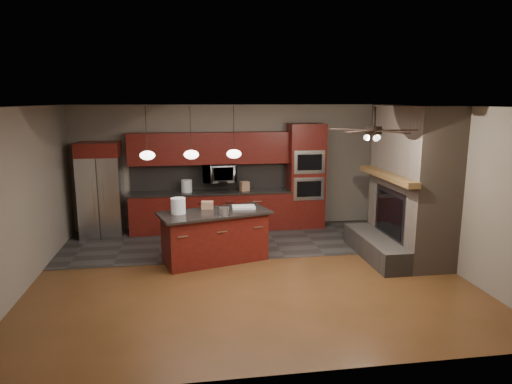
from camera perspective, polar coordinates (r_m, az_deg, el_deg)
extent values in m
plane|color=brown|center=(7.92, -1.01, -10.01)|extent=(7.00, 7.00, 0.00)
cube|color=white|center=(7.38, -1.08, 10.68)|extent=(7.00, 6.00, 0.02)
cube|color=slate|center=(10.47, -3.23, 3.18)|extent=(7.00, 0.02, 2.80)
cube|color=slate|center=(8.70, 22.45, 0.65)|extent=(0.02, 6.00, 2.80)
cube|color=slate|center=(7.88, -27.17, -0.79)|extent=(0.02, 6.00, 2.80)
cube|color=#33302E|center=(9.61, -2.45, -6.10)|extent=(7.00, 2.40, 0.01)
cube|color=#736152|center=(8.85, 18.91, 1.07)|extent=(0.80, 2.00, 2.80)
cube|color=#443E38|center=(8.86, 14.65, -6.68)|extent=(0.50, 2.00, 0.40)
cube|color=#2D2D30|center=(8.80, 16.47, -2.67)|extent=(0.05, 1.20, 0.95)
cube|color=black|center=(8.79, 16.32, -2.68)|extent=(0.02, 1.00, 0.75)
cube|color=brown|center=(8.61, 16.01, 1.98)|extent=(0.22, 2.10, 0.10)
cube|color=#581A10|center=(10.32, -5.64, -2.46)|extent=(3.55, 0.60, 0.86)
cube|color=black|center=(10.23, -5.69, -0.01)|extent=(3.59, 0.64, 0.04)
cube|color=black|center=(10.44, -5.80, 2.01)|extent=(3.55, 0.03, 0.60)
cube|color=#581A10|center=(10.20, -5.83, 5.47)|extent=(3.55, 0.35, 0.70)
cube|color=#581A10|center=(10.50, 6.22, 2.00)|extent=(0.80, 0.60, 2.38)
cube|color=silver|center=(10.26, 6.62, 0.40)|extent=(0.70, 0.03, 0.52)
cube|color=black|center=(10.24, 6.65, 0.38)|extent=(0.55, 0.02, 0.35)
cube|color=silver|center=(10.16, 6.70, 3.72)|extent=(0.70, 0.03, 0.52)
cube|color=black|center=(10.14, 6.73, 3.71)|extent=(0.55, 0.02, 0.35)
imported|color=silver|center=(10.21, -4.62, 2.39)|extent=(0.73, 0.41, 0.50)
cube|color=silver|center=(10.30, -18.77, -0.56)|extent=(0.87, 0.72, 1.73)
cube|color=#2D2D30|center=(9.95, -19.13, -0.99)|extent=(0.02, 0.02, 1.71)
cube|color=silver|center=(9.95, -19.72, -0.73)|extent=(0.03, 0.03, 0.87)
cube|color=silver|center=(9.91, -18.59, -0.69)|extent=(0.03, 0.03, 0.87)
cube|color=#581A10|center=(10.15, -19.14, 5.06)|extent=(0.87, 0.72, 0.30)
cube|color=#581A10|center=(8.38, -5.16, -5.68)|extent=(1.94, 1.21, 0.88)
cube|color=black|center=(8.25, -5.22, -2.62)|extent=(2.13, 1.40, 0.04)
cylinder|color=white|center=(8.18, -9.70, -1.72)|extent=(0.26, 0.26, 0.28)
cylinder|color=silver|center=(8.07, -4.02, -2.34)|extent=(0.20, 0.20, 0.12)
cube|color=white|center=(8.49, -1.55, -1.90)|extent=(0.43, 0.31, 0.04)
cube|color=#A47455|center=(8.48, -6.10, -1.64)|extent=(0.23, 0.18, 0.14)
cylinder|color=silver|center=(10.18, -8.67, 0.76)|extent=(0.27, 0.27, 0.27)
cube|color=#A97857|center=(10.22, -1.45, 0.74)|extent=(0.23, 0.20, 0.21)
cylinder|color=black|center=(8.06, -13.57, 7.65)|extent=(0.01, 0.01, 0.78)
ellipsoid|color=white|center=(8.10, -13.42, 4.48)|extent=(0.26, 0.26, 0.16)
cylinder|color=black|center=(8.03, -8.18, 7.84)|extent=(0.01, 0.01, 0.78)
ellipsoid|color=white|center=(8.07, -8.09, 4.65)|extent=(0.26, 0.26, 0.16)
cylinder|color=black|center=(8.07, -2.80, 7.96)|extent=(0.01, 0.01, 0.78)
ellipsoid|color=white|center=(8.11, -2.77, 4.78)|extent=(0.26, 0.26, 0.16)
cylinder|color=black|center=(7.08, 14.59, 9.08)|extent=(0.04, 0.04, 0.30)
cylinder|color=black|center=(7.09, 14.51, 7.47)|extent=(0.24, 0.24, 0.12)
cube|color=black|center=(7.25, 17.30, 7.40)|extent=(0.60, 0.12, 0.01)
cube|color=black|center=(7.47, 14.26, 7.66)|extent=(0.30, 0.61, 0.01)
cube|color=black|center=(7.19, 11.54, 7.65)|extent=(0.56, 0.45, 0.01)
cube|color=black|center=(6.77, 12.84, 7.38)|extent=(0.56, 0.45, 0.01)
cube|color=black|center=(6.81, 16.62, 7.21)|extent=(0.30, 0.61, 0.01)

